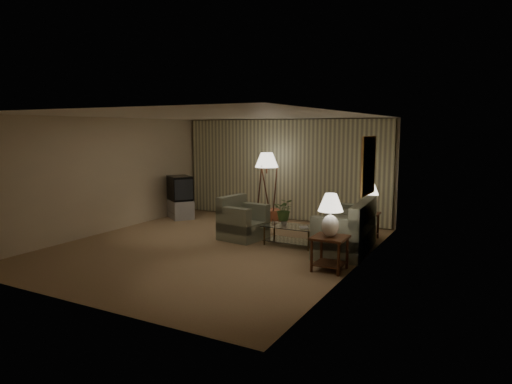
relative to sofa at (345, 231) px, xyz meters
The scene contains 16 objects.
ground 2.72m from the sofa, 158.42° to the right, with size 7.00×7.00×0.00m, color tan.
room_shell 2.86m from the sofa, 168.15° to the left, with size 6.04×7.02×2.72m.
sofa is the anchor object (origin of this frame).
armchair 2.30m from the sofa, behind, with size 1.12×1.09×0.75m.
side_table_near 1.36m from the sofa, 83.66° to the right, with size 0.58×0.58×0.60m.
side_table_far 1.26m from the sofa, 83.16° to the left, with size 0.45×0.38×0.60m.
table_lamp_near 1.50m from the sofa, 83.66° to the right, with size 0.43×0.43×0.75m.
table_lamp_far 1.39m from the sofa, 83.16° to the left, with size 0.39×0.39×0.67m.
coffee_table 1.15m from the sofa, behind, with size 1.14×0.62×0.41m.
tv_cabinet 5.19m from the sofa, 166.61° to the left, with size 1.03×0.96×0.50m, color #A7A7AA.
crt_tv 5.21m from the sofa, 166.61° to the left, with size 0.94×0.89×0.66m, color black.
floor_lamp 3.15m from the sofa, 147.50° to the left, with size 0.60×0.60×1.83m.
ottoman 3.09m from the sofa, 145.46° to the left, with size 0.53×0.53×0.35m, color #B3583C.
vase 1.30m from the sofa, behind, with size 0.14×0.14×0.14m, color silver.
flowers 1.35m from the sofa, behind, with size 0.42×0.37×0.47m, color #456C30.
book 0.91m from the sofa, 167.37° to the right, with size 0.17×0.23×0.02m, color olive.
Camera 1 is at (5.17, -7.69, 2.43)m, focal length 32.00 mm.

